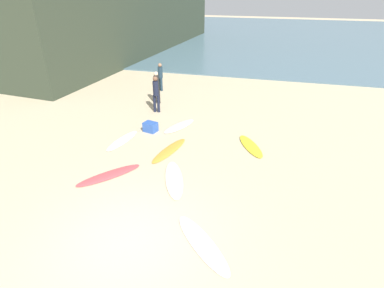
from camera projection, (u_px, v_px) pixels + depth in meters
name	position (u px, v px, depth m)	size (l,w,h in m)	color
ground_plane	(129.00, 240.00, 7.96)	(120.00, 120.00, 0.00)	#C6B28E
ocean_water	(254.00, 35.00, 38.71)	(120.00, 40.00, 0.08)	slate
surfboard_0	(202.00, 244.00, 7.82)	(0.55, 2.33, 0.07)	white
surfboard_1	(109.00, 175.00, 10.61)	(0.51, 2.27, 0.06)	#DB4B51
surfboard_2	(122.00, 141.00, 12.91)	(0.50, 2.02, 0.06)	white
surfboard_3	(251.00, 146.00, 12.47)	(0.54, 1.99, 0.07)	yellow
surfboard_4	(179.00, 126.00, 14.20)	(0.59, 1.96, 0.07)	silver
surfboard_5	(174.00, 179.00, 10.38)	(0.58, 2.29, 0.07)	#F1E1C4
surfboard_6	(169.00, 150.00, 12.16)	(0.49, 2.27, 0.06)	gold
beachgoer_near	(160.00, 76.00, 18.57)	(0.40, 0.40, 1.64)	#1E3342
beachgoer_mid	(156.00, 92.00, 15.38)	(0.34, 0.30, 1.83)	#191E33
beachgoer_far	(156.00, 86.00, 16.55)	(0.34, 0.33, 1.73)	black
beach_cooler	(150.00, 127.00, 13.70)	(0.56, 0.43, 0.42)	#2D56B2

